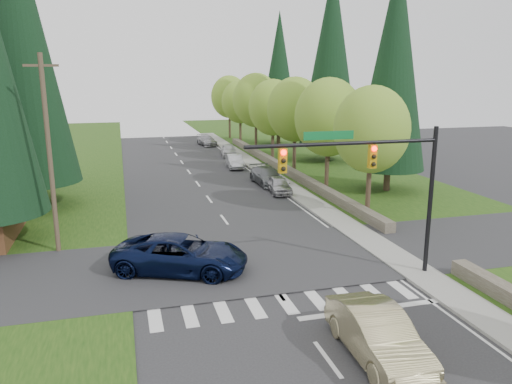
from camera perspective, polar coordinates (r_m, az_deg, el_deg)
name	(u,v)px	position (r m, az deg, el deg)	size (l,w,h in m)	color
ground	(316,344)	(17.96, 6.87, -16.82)	(120.00, 120.00, 0.00)	#28282B
grass_east	(375,191)	(40.27, 13.42, 0.09)	(14.00, 110.00, 0.06)	#1C4111
grass_west	(15,215)	(36.16, -25.83, -2.40)	(14.00, 110.00, 0.06)	#1C4111
cross_street	(255,261)	(24.82, -0.10, -7.92)	(120.00, 8.00, 0.10)	#28282B
sidewalk_east	(293,190)	(39.59, 4.25, 0.25)	(1.80, 80.00, 0.13)	gray
curb_east	(283,190)	(39.32, 3.08, 0.17)	(0.20, 80.00, 0.13)	gray
stone_wall_north	(282,168)	(47.48, 2.99, 2.81)	(0.70, 40.00, 0.70)	#4C4438
traffic_signal	(375,171)	(21.89, 13.46, 2.40)	(8.70, 0.37, 6.80)	black
utility_pole	(49,154)	(26.84, -22.54, 4.05)	(1.60, 0.24, 10.00)	#473828
decid_tree_0	(371,130)	(32.35, 13.06, 6.95)	(4.80, 4.80, 8.37)	#38281C
decid_tree_1	(329,117)	(38.65, 8.29, 8.44)	(5.20, 5.20, 8.80)	#38281C
decid_tree_2	(295,110)	(45.06, 4.49, 9.38)	(5.00, 5.00, 8.82)	#38281C
decid_tree_3	(273,108)	(51.74, 1.95, 9.62)	(5.00, 5.00, 8.55)	#38281C
decid_tree_4	(256,100)	(58.46, 0.00, 10.44)	(5.40, 5.40, 9.18)	#38281C
decid_tree_5	(240,102)	(65.21, -1.82, 10.27)	(4.80, 4.80, 8.30)	#38281C
decid_tree_6	(229,97)	(72.03, -3.06, 10.81)	(5.20, 5.20, 8.86)	#38281C
conifer_w_c	(18,37)	(36.89, -25.51, 15.65)	(6.46, 6.46, 20.80)	#38281C
conifer_w_e	(6,56)	(43.10, -26.69, 13.68)	(5.78, 5.78, 18.80)	#38281C
conifer_e_a	(394,63)	(39.76, 15.50, 14.00)	(5.44, 5.44, 17.80)	#38281C
conifer_e_b	(331,56)	(52.74, 8.58, 15.13)	(6.12, 6.12, 19.80)	#38281C
conifer_e_c	(279,72)	(65.48, 2.66, 13.56)	(5.10, 5.10, 16.80)	#38281C
sedan_champagne	(378,335)	(17.14, 13.72, -15.56)	(1.74, 4.99, 1.64)	tan
suv_navy	(181,254)	(23.54, -8.60, -7.04)	(2.86, 6.21, 1.72)	black
parked_car_a	(279,185)	(38.66, 2.66, 0.83)	(1.52, 3.79, 1.29)	#B1B1B6
parked_car_b	(267,176)	(41.71, 1.28, 1.86)	(1.98, 4.87, 1.41)	slate
parked_car_c	(235,161)	(49.11, -2.45, 3.53)	(1.39, 4.00, 1.32)	#BBBBC0
parked_car_d	(229,150)	(56.33, -3.15, 4.80)	(1.59, 3.96, 1.35)	silver
parked_car_e	(207,141)	(65.12, -5.63, 5.87)	(1.76, 4.33, 1.26)	#9B9A9E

